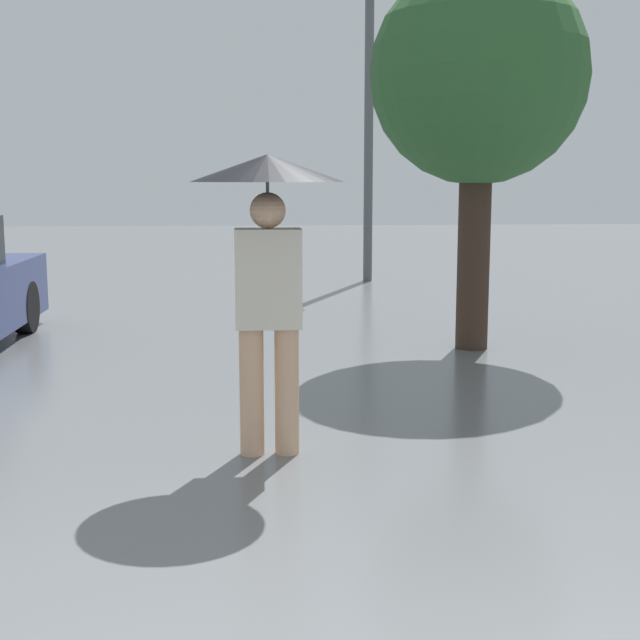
% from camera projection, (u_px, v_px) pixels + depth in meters
% --- Properties ---
extents(pedestrian, '(0.91, 0.91, 1.81)m').
position_uv_depth(pedestrian, '(268.00, 230.00, 5.26)').
color(pedestrian, tan).
rests_on(pedestrian, ground_plane).
extents(tree, '(2.08, 2.08, 3.69)m').
position_uv_depth(tree, '(478.00, 78.00, 8.45)').
color(tree, '#38281E').
rests_on(tree, ground_plane).
extents(street_lamp, '(0.38, 0.38, 4.91)m').
position_uv_depth(street_lamp, '(369.00, 81.00, 14.14)').
color(street_lamp, '#515456').
rests_on(street_lamp, ground_plane).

